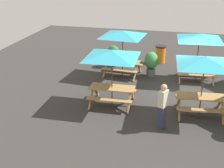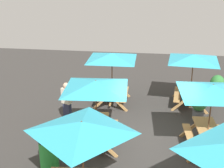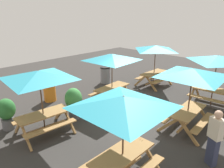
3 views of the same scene
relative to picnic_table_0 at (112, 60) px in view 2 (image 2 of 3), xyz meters
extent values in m
plane|color=#33302D|center=(-3.14, -1.91, -1.99)|extent=(24.01, 24.01, 0.00)
cube|color=#A87A44|center=(0.00, 0.00, -1.25)|extent=(1.81, 0.73, 0.05)
cube|color=#A87A44|center=(0.01, -0.55, -1.54)|extent=(1.80, 0.29, 0.04)
cube|color=#A87A44|center=(-0.01, 0.55, -1.54)|extent=(1.80, 0.29, 0.04)
cube|color=#A87A44|center=(-0.77, -0.38, -1.62)|extent=(0.07, 0.80, 0.81)
cube|color=#A87A44|center=(-0.79, 0.35, -1.62)|extent=(0.07, 0.80, 0.81)
cube|color=#A87A44|center=(0.79, -0.35, -1.62)|extent=(0.07, 0.80, 0.81)
cube|color=#A87A44|center=(0.77, 0.38, -1.62)|extent=(0.07, 0.80, 0.81)
cube|color=#A87A44|center=(0.00, 0.00, -1.77)|extent=(1.56, 0.10, 0.06)
cylinder|color=brown|center=(0.00, 0.00, -0.84)|extent=(0.04, 0.04, 2.30)
pyramid|color=teal|center=(0.00, 0.00, 0.17)|extent=(2.83, 2.83, 0.28)
cube|color=#A87A44|center=(0.28, -3.40, -1.25)|extent=(1.86, 0.86, 0.05)
cube|color=#A87A44|center=(0.23, -3.95, -1.54)|extent=(1.82, 0.42, 0.04)
cube|color=#A87A44|center=(0.33, -2.85, -1.54)|extent=(1.82, 0.42, 0.04)
cube|color=#A87A44|center=(-0.53, -3.69, -1.62)|extent=(0.13, 0.80, 0.81)
cube|color=#A87A44|center=(-0.47, -2.96, -1.62)|extent=(0.13, 0.80, 0.81)
cube|color=#A87A44|center=(1.02, -3.83, -1.62)|extent=(0.13, 0.80, 0.81)
cube|color=#A87A44|center=(1.09, -3.11, -1.62)|extent=(0.13, 0.80, 0.81)
cube|color=#A87A44|center=(0.28, -3.40, -1.77)|extent=(1.56, 0.21, 0.06)
cylinder|color=brown|center=(0.28, -3.40, -0.84)|extent=(0.04, 0.04, 2.30)
pyramid|color=teal|center=(0.28, -3.40, 0.17)|extent=(2.82, 2.82, 0.28)
cube|color=#A87A44|center=(-3.33, -3.61, -1.25)|extent=(1.85, 0.84, 0.05)
cube|color=#A87A44|center=(-3.29, -4.16, -1.54)|extent=(1.81, 0.40, 0.04)
cube|color=#A87A44|center=(-3.37, -3.06, -1.54)|extent=(1.81, 0.40, 0.04)
cube|color=#A87A44|center=(-4.13, -3.31, -1.62)|extent=(0.12, 0.80, 0.81)
cube|color=#A87A44|center=(-2.52, -3.92, -1.62)|extent=(0.12, 0.80, 0.81)
cube|color=#A87A44|center=(-2.58, -3.19, -1.62)|extent=(0.12, 0.80, 0.81)
cube|color=#A87A44|center=(-3.33, -3.61, -1.77)|extent=(1.56, 0.19, 0.06)
cylinder|color=brown|center=(-3.33, -3.61, -0.84)|extent=(0.04, 0.04, 2.30)
pyramid|color=teal|center=(-3.33, -3.61, 0.17)|extent=(2.82, 2.82, 0.28)
cube|color=#A87A44|center=(-3.46, 0.04, -1.25)|extent=(1.85, 0.83, 0.05)
cube|color=#A87A44|center=(-3.41, -0.51, -1.54)|extent=(1.81, 0.39, 0.04)
cube|color=#A87A44|center=(-3.50, 0.59, -1.54)|extent=(1.81, 0.39, 0.04)
cube|color=#A87A44|center=(-4.21, -0.39, -1.62)|extent=(0.12, 0.80, 0.81)
cube|color=#A87A44|center=(-4.26, 0.34, -1.62)|extent=(0.12, 0.80, 0.81)
cube|color=#A87A44|center=(-2.65, -0.27, -1.62)|extent=(0.12, 0.80, 0.81)
cube|color=#A87A44|center=(-2.70, 0.46, -1.62)|extent=(0.12, 0.80, 0.81)
cube|color=#A87A44|center=(-3.46, 0.04, -1.77)|extent=(1.56, 0.19, 0.06)
cylinder|color=brown|center=(-3.46, 0.04, -0.84)|extent=(0.04, 0.04, 2.30)
pyramid|color=teal|center=(-3.46, 0.04, 0.17)|extent=(2.82, 2.82, 0.28)
cylinder|color=brown|center=(-6.27, -0.16, -0.84)|extent=(0.04, 0.04, 2.30)
pyramid|color=teal|center=(-6.27, -0.16, 0.17)|extent=(2.16, 2.16, 0.28)
cylinder|color=green|center=(-4.96, 1.21, -1.54)|extent=(0.56, 0.56, 0.90)
cylinder|color=black|center=(-4.96, 1.21, -1.05)|extent=(0.59, 0.59, 0.08)
cylinder|color=#59595B|center=(1.04, -4.64, -1.79)|extent=(0.44, 0.44, 0.40)
ellipsoid|color=#2D7233|center=(1.04, -4.64, -1.20)|extent=(0.64, 0.64, 0.77)
cylinder|color=#59595B|center=(-1.14, -3.59, -1.79)|extent=(0.44, 0.44, 0.40)
ellipsoid|color=#3D8C42|center=(-1.14, -3.59, -1.16)|extent=(0.68, 0.68, 0.87)
cube|color=#2D334C|center=(-2.14, 1.43, -1.56)|extent=(0.28, 0.33, 0.85)
cube|color=beige|center=(-2.14, 1.43, -0.84)|extent=(0.35, 0.42, 0.60)
sphere|color=tan|center=(-2.14, 1.43, -0.43)|extent=(0.22, 0.22, 0.22)
camera|label=1|loc=(-2.69, 11.17, 3.66)|focal=50.00mm
camera|label=2|loc=(-12.60, -1.77, 3.67)|focal=50.00mm
camera|label=3|loc=(3.46, 3.00, 2.17)|focal=35.00mm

